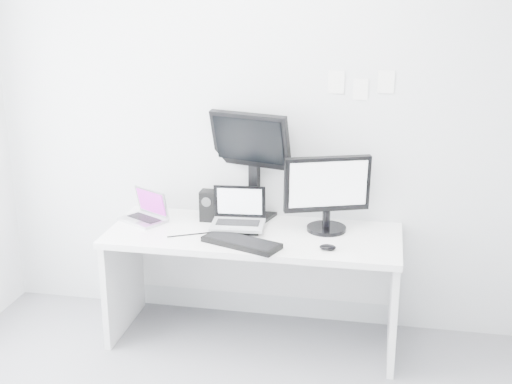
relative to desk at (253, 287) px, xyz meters
The scene contains 12 objects.
back_wall 1.05m from the desk, 90.00° to the left, with size 3.60×3.60×0.00m, color silver.
desk is the anchor object (origin of this frame).
macbook 0.88m from the desk, behind, with size 0.28×0.21×0.21m, color #ABACB1.
speaker 0.60m from the desk, 152.24° to the left, with size 0.10×0.10×0.20m, color black.
dell_laptop 0.51m from the desk, 168.24° to the left, with size 0.33×0.25×0.27m, color #A2A5AA.
rear_monitor 0.79m from the desk, 102.69° to the left, with size 0.53×0.19×0.72m, color black.
samsung_monitor 0.76m from the desk, 16.08° to the left, with size 0.53×0.24×0.49m, color black.
keyboard 0.44m from the desk, 97.80° to the right, with size 0.47×0.17×0.03m, color black.
mouse 0.64m from the desk, 21.99° to the right, with size 0.10×0.06×0.03m, color black.
wall_note_0 1.38m from the desk, 37.40° to the left, with size 0.10×0.00×0.14m, color white.
wall_note_1 1.40m from the desk, 29.83° to the left, with size 0.09×0.00×0.13m, color white.
wall_note_2 1.51m from the desk, 24.64° to the left, with size 0.10×0.00×0.14m, color white.
Camera 1 is at (0.76, -2.63, 2.23)m, focal length 48.20 mm.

